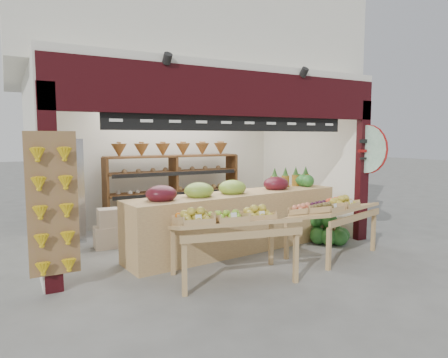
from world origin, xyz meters
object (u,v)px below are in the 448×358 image
at_px(refrigerator, 57,191).
at_px(display_table_left, 224,221).
at_px(back_shelving, 173,174).
at_px(watermelon_pile, 328,232).
at_px(mid_counter, 237,219).
at_px(cardboard_stack, 121,232).
at_px(display_table_right, 329,209).

bearing_deg(refrigerator, display_table_left, -72.43).
distance_m(back_shelving, watermelon_pile, 3.49).
bearing_deg(mid_counter, display_table_left, -127.16).
bearing_deg(back_shelving, display_table_left, -99.95).
bearing_deg(refrigerator, cardboard_stack, -52.12).
relative_size(display_table_left, display_table_right, 1.02).
xyz_separation_m(back_shelving, refrigerator, (-2.39, -0.17, -0.20)).
distance_m(refrigerator, cardboard_stack, 1.46).
bearing_deg(back_shelving, watermelon_pile, -52.40).
bearing_deg(watermelon_pile, mid_counter, 166.45).
relative_size(refrigerator, mid_counter, 0.48).
distance_m(refrigerator, mid_counter, 3.41).
bearing_deg(back_shelving, display_table_right, -65.74).
height_order(mid_counter, display_table_left, mid_counter).
height_order(refrigerator, cardboard_stack, refrigerator).
bearing_deg(back_shelving, mid_counter, -82.51).
relative_size(back_shelving, mid_counter, 0.73).
bearing_deg(cardboard_stack, watermelon_pile, -25.53).
xyz_separation_m(display_table_left, display_table_right, (2.07, 0.15, -0.03)).
height_order(mid_counter, watermelon_pile, mid_counter).
bearing_deg(display_table_right, refrigerator, 141.28).
height_order(display_table_left, display_table_right, display_table_left).
relative_size(refrigerator, display_table_left, 1.08).
bearing_deg(watermelon_pile, back_shelving, 127.60).
relative_size(display_table_right, watermelon_pile, 2.25).
bearing_deg(display_table_right, back_shelving, 114.26).
bearing_deg(cardboard_stack, mid_counter, -35.71).
bearing_deg(mid_counter, back_shelving, 97.49).
bearing_deg(back_shelving, cardboard_stack, -144.98).
height_order(cardboard_stack, display_table_right, display_table_right).
xyz_separation_m(refrigerator, cardboard_stack, (0.97, -0.83, -0.71)).
xyz_separation_m(cardboard_stack, mid_counter, (1.72, -1.23, 0.29)).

